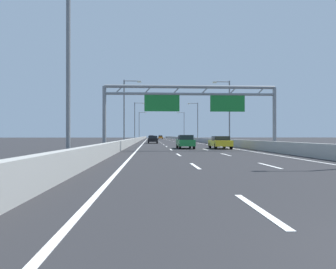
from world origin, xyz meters
name	(u,v)px	position (x,y,z in m)	size (l,w,h in m)	color
ground_plane	(163,140)	(0.00, 100.00, 0.00)	(260.00, 260.00, 0.00)	#262628
lane_dash_left_0	(258,209)	(-1.80, 3.50, 0.01)	(0.16, 3.00, 0.01)	white
lane_dash_left_1	(195,166)	(-1.80, 12.50, 0.01)	(0.16, 3.00, 0.01)	white
lane_dash_left_2	(179,155)	(-1.80, 21.50, 0.01)	(0.16, 3.00, 0.01)	white
lane_dash_left_3	(171,150)	(-1.80, 30.50, 0.01)	(0.16, 3.00, 0.01)	white
lane_dash_left_4	(167,147)	(-1.80, 39.50, 0.01)	(0.16, 3.00, 0.01)	white
lane_dash_left_5	(164,145)	(-1.80, 48.50, 0.01)	(0.16, 3.00, 0.01)	white
lane_dash_left_6	(162,143)	(-1.80, 57.50, 0.01)	(0.16, 3.00, 0.01)	white
lane_dash_left_7	(160,142)	(-1.80, 66.50, 0.01)	(0.16, 3.00, 0.01)	white
lane_dash_left_8	(159,141)	(-1.80, 75.50, 0.01)	(0.16, 3.00, 0.01)	white
lane_dash_left_9	(158,141)	(-1.80, 84.50, 0.01)	(0.16, 3.00, 0.01)	white
lane_dash_left_10	(157,140)	(-1.80, 93.50, 0.01)	(0.16, 3.00, 0.01)	white
lane_dash_left_11	(157,140)	(-1.80, 102.50, 0.01)	(0.16, 3.00, 0.01)	white
lane_dash_left_12	(156,140)	(-1.80, 111.50, 0.01)	(0.16, 3.00, 0.01)	white
lane_dash_left_13	(156,139)	(-1.80, 120.50, 0.01)	(0.16, 3.00, 0.01)	white
lane_dash_left_14	(155,139)	(-1.80, 129.50, 0.01)	(0.16, 3.00, 0.01)	white
lane_dash_left_15	(155,139)	(-1.80, 138.50, 0.01)	(0.16, 3.00, 0.01)	white
lane_dash_left_16	(155,139)	(-1.80, 147.50, 0.01)	(0.16, 3.00, 0.01)	white
lane_dash_left_17	(155,138)	(-1.80, 156.50, 0.01)	(0.16, 3.00, 0.01)	white
lane_dash_right_1	(269,166)	(1.80, 12.50, 0.01)	(0.16, 3.00, 0.01)	white
lane_dash_right_2	(226,155)	(1.80, 21.50, 0.01)	(0.16, 3.00, 0.01)	white
lane_dash_right_3	(205,149)	(1.80, 30.50, 0.01)	(0.16, 3.00, 0.01)	white
lane_dash_right_4	(194,147)	(1.80, 39.50, 0.01)	(0.16, 3.00, 0.01)	white
lane_dash_right_5	(186,145)	(1.80, 48.50, 0.01)	(0.16, 3.00, 0.01)	white
lane_dash_right_6	(181,143)	(1.80, 57.50, 0.01)	(0.16, 3.00, 0.01)	white
lane_dash_right_7	(177,142)	(1.80, 66.50, 0.01)	(0.16, 3.00, 0.01)	white
lane_dash_right_8	(174,141)	(1.80, 75.50, 0.01)	(0.16, 3.00, 0.01)	white
lane_dash_right_9	(171,141)	(1.80, 84.50, 0.01)	(0.16, 3.00, 0.01)	white
lane_dash_right_10	(169,140)	(1.80, 93.50, 0.01)	(0.16, 3.00, 0.01)	white
lane_dash_right_11	(168,140)	(1.80, 102.50, 0.01)	(0.16, 3.00, 0.01)	white
lane_dash_right_12	(166,140)	(1.80, 111.50, 0.01)	(0.16, 3.00, 0.01)	white
lane_dash_right_13	(165,139)	(1.80, 120.50, 0.01)	(0.16, 3.00, 0.01)	white
lane_dash_right_14	(164,139)	(1.80, 129.50, 0.01)	(0.16, 3.00, 0.01)	white
lane_dash_right_15	(163,139)	(1.80, 138.50, 0.01)	(0.16, 3.00, 0.01)	white
lane_dash_right_16	(163,139)	(1.80, 147.50, 0.01)	(0.16, 3.00, 0.01)	white
lane_dash_right_17	(162,138)	(1.80, 156.50, 0.01)	(0.16, 3.00, 0.01)	white
edge_line_left	(146,141)	(-5.25, 88.00, 0.01)	(0.16, 176.00, 0.01)	white
edge_line_right	(183,141)	(5.25, 88.00, 0.01)	(0.16, 176.00, 0.01)	white
barrier_left	(142,138)	(-6.90, 110.00, 0.47)	(0.45, 220.00, 0.95)	#9E9E99
barrier_right	(181,138)	(6.90, 110.00, 0.47)	(0.45, 220.00, 0.95)	#9E9E99
sign_gantry	(192,101)	(0.09, 28.49, 4.84)	(17.02, 0.36, 6.36)	gray
streetlamp_left_near	(73,50)	(-7.47, 12.28, 5.40)	(2.58, 0.28, 9.50)	slate
streetlamp_left_mid	(126,108)	(-7.47, 44.10, 5.40)	(2.58, 0.28, 9.50)	slate
streetlamp_right_mid	(228,109)	(7.47, 44.10, 5.40)	(2.58, 0.28, 9.50)	slate
streetlamp_left_far	(136,119)	(-7.47, 75.91, 5.40)	(2.58, 0.28, 9.50)	slate
streetlamp_right_far	(197,119)	(7.47, 75.91, 5.40)	(2.58, 0.28, 9.50)	slate
streetlamp_left_distant	(140,124)	(-7.47, 107.72, 5.40)	(2.58, 0.28, 9.50)	slate
streetlamp_right_distant	(183,124)	(7.47, 107.72, 5.40)	(2.58, 0.28, 9.50)	slate
blue_car	(185,139)	(3.51, 66.43, 0.76)	(1.80, 4.55, 1.49)	#2347AD
yellow_car	(220,142)	(3.72, 32.23, 0.72)	(1.87, 4.32, 1.39)	yellow
red_car	(151,137)	(-3.51, 116.47, 0.77)	(1.71, 4.44, 1.53)	red
black_car	(153,139)	(-3.47, 57.44, 0.74)	(1.84, 4.70, 1.41)	black
green_car	(185,142)	(-0.04, 32.95, 0.77)	(1.72, 4.49, 1.51)	#1E7A38
white_car	(152,138)	(-3.40, 79.44, 0.74)	(1.77, 4.36, 1.43)	silver
orange_car	(160,137)	(0.20, 127.63, 0.76)	(1.76, 4.68, 1.51)	orange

